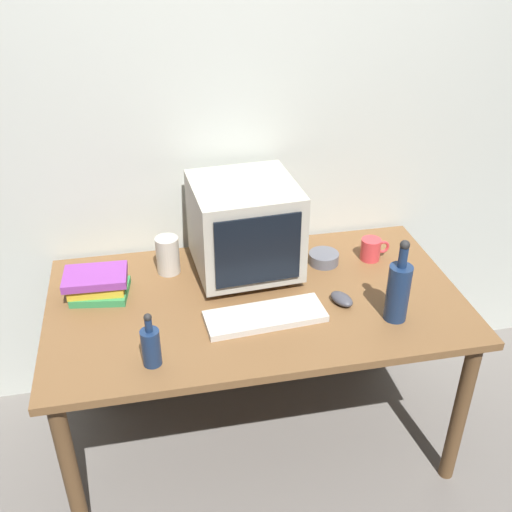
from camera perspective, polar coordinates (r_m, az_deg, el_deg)
ground_plane at (r=2.68m, az=-0.00°, el=-16.34°), size 6.00×6.00×0.00m
back_wall at (r=2.40m, az=-2.33°, el=13.44°), size 4.00×0.08×2.50m
desk at (r=2.26m, az=-0.00°, el=-5.61°), size 1.51×0.84×0.70m
crt_monitor at (r=2.28m, az=-1.10°, el=2.74°), size 0.40×0.41×0.37m
keyboard at (r=2.11m, az=0.87°, el=-5.73°), size 0.43×0.18×0.02m
computer_mouse at (r=2.20m, az=8.12°, el=-4.05°), size 0.09×0.12×0.04m
bottle_tall at (r=2.11m, az=13.33°, el=-3.16°), size 0.08×0.08×0.31m
bottle_short at (r=1.92m, az=-9.93°, el=-8.36°), size 0.06×0.06×0.19m
book_stack at (r=2.28m, az=-14.79°, el=-2.63°), size 0.24×0.19×0.10m
mug at (r=2.47m, az=10.87°, el=0.65°), size 0.12×0.08×0.09m
cd_spindle at (r=2.43m, az=6.43°, el=-0.20°), size 0.12×0.12×0.04m
metal_canister at (r=2.35m, az=-8.36°, el=0.09°), size 0.09×0.09×0.15m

